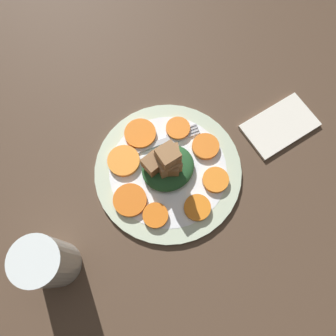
{
  "coord_description": "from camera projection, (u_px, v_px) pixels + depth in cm",
  "views": [
    {
      "loc": [
        10.79,
        17.22,
        64.69
      ],
      "look_at": [
        0.0,
        0.0,
        4.1
      ],
      "focal_mm": 35.0,
      "sensor_mm": 36.0,
      "label": 1
    }
  ],
  "objects": [
    {
      "name": "carrot_slice_7",
      "position": [
        130.0,
        200.0,
        0.62
      ],
      "size": [
        6.44,
        6.44,
        1.03
      ],
      "primitive_type": "cylinder",
      "color": "orange",
      "rests_on": "plate"
    },
    {
      "name": "table_slab",
      "position": [
        168.0,
        173.0,
        0.67
      ],
      "size": [
        120.0,
        120.0,
        2.0
      ],
      "primitive_type": "cube",
      "color": "#4C3828",
      "rests_on": "ground"
    },
    {
      "name": "carrot_slice_6",
      "position": [
        124.0,
        161.0,
        0.65
      ],
      "size": [
        6.43,
        6.43,
        1.03
      ],
      "primitive_type": "cylinder",
      "color": "orange",
      "rests_on": "plate"
    },
    {
      "name": "carrot_slice_4",
      "position": [
        178.0,
        129.0,
        0.67
      ],
      "size": [
        4.96,
        4.96,
        1.03
      ],
      "primitive_type": "cylinder",
      "color": "orange",
      "rests_on": "plate"
    },
    {
      "name": "plate",
      "position": [
        168.0,
        171.0,
        0.65
      ],
      "size": [
        29.27,
        29.27,
        1.05
      ],
      "color": "beige",
      "rests_on": "table_slab"
    },
    {
      "name": "carrot_slice_3",
      "position": [
        206.0,
        147.0,
        0.66
      ],
      "size": [
        5.49,
        5.49,
        1.03
      ],
      "primitive_type": "cylinder",
      "color": "orange",
      "rests_on": "plate"
    },
    {
      "name": "water_glass",
      "position": [
        48.0,
        263.0,
        0.54
      ],
      "size": [
        8.13,
        8.13,
        12.84
      ],
      "color": "silver",
      "rests_on": "table_slab"
    },
    {
      "name": "carrot_slice_1",
      "position": [
        197.0,
        208.0,
        0.62
      ],
      "size": [
        5.09,
        5.09,
        1.03
      ],
      "primitive_type": "cylinder",
      "color": "orange",
      "rests_on": "plate"
    },
    {
      "name": "fork",
      "position": [
        156.0,
        144.0,
        0.66
      ],
      "size": [
        19.75,
        5.18,
        0.4
      ],
      "rotation": [
        0.0,
        0.0,
        -0.18
      ],
      "color": "#B2B2B7",
      "rests_on": "plate"
    },
    {
      "name": "carrot_slice_5",
      "position": [
        140.0,
        134.0,
        0.67
      ],
      "size": [
        6.45,
        6.45,
        1.03
      ],
      "primitive_type": "cylinder",
      "color": "orange",
      "rests_on": "plate"
    },
    {
      "name": "center_pile",
      "position": [
        167.0,
        165.0,
        0.62
      ],
      "size": [
        10.52,
        9.47,
        9.55
      ],
      "color": "#235128",
      "rests_on": "plate"
    },
    {
      "name": "carrot_slice_0",
      "position": [
        155.0,
        215.0,
        0.61
      ],
      "size": [
        4.84,
        4.84,
        1.03
      ],
      "primitive_type": "cylinder",
      "color": "orange",
      "rests_on": "plate"
    },
    {
      "name": "carrot_slice_2",
      "position": [
        216.0,
        180.0,
        0.64
      ],
      "size": [
        5.13,
        5.13,
        1.03
      ],
      "primitive_type": "cylinder",
      "color": "orange",
      "rests_on": "plate"
    },
    {
      "name": "napkin",
      "position": [
        280.0,
        126.0,
        0.69
      ],
      "size": [
        14.99,
        8.99,
        0.8
      ],
      "color": "silver",
      "rests_on": "table_slab"
    }
  ]
}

